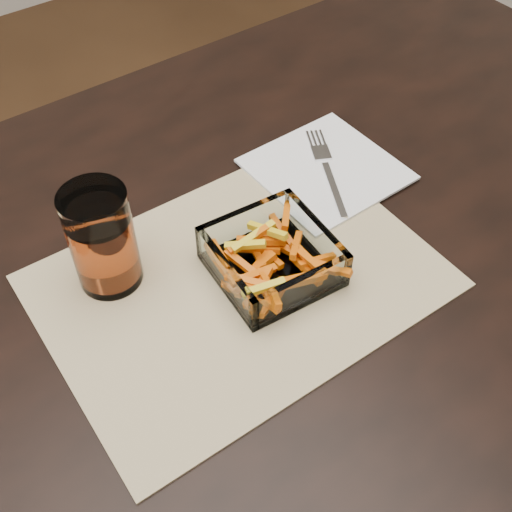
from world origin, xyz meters
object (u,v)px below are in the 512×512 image
(dining_table, at_px, (228,317))
(tumbler, at_px, (103,242))
(glass_bowl, at_px, (272,259))
(fork, at_px, (327,168))

(dining_table, bearing_deg, tumbler, 146.26)
(glass_bowl, distance_m, tumbler, 0.19)
(glass_bowl, distance_m, fork, 0.20)
(glass_bowl, relative_size, fork, 0.85)
(dining_table, distance_m, tumbler, 0.20)
(glass_bowl, xyz_separation_m, tumbler, (-0.16, 0.11, 0.04))
(dining_table, xyz_separation_m, glass_bowl, (0.05, -0.03, 0.11))
(tumbler, bearing_deg, fork, -1.12)
(tumbler, relative_size, fork, 0.77)
(dining_table, distance_m, fork, 0.25)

